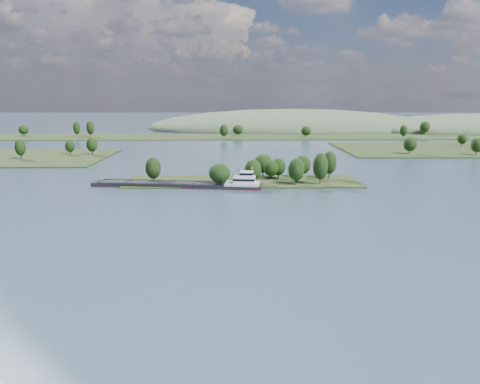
{
  "coord_description": "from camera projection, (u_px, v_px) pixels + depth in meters",
  "views": [
    {
      "loc": [
        -3.85,
        -19.29,
        37.09
      ],
      "look_at": [
        -1.85,
        130.0,
        6.0
      ],
      "focal_mm": 35.0,
      "sensor_mm": 36.0,
      "label": 1
    }
  ],
  "objects": [
    {
      "name": "tree_island",
      "position": [
        257.0,
        174.0,
        201.32
      ],
      "size": [
        100.0,
        32.93,
        14.34
      ],
      "color": "#253417",
      "rests_on": "ground"
    },
    {
      "name": "ground",
      "position": [
        246.0,
        218.0,
        143.96
      ],
      "size": [
        1800.0,
        1800.0,
        0.0
      ],
      "primitive_type": "plane",
      "color": "#324857",
      "rests_on": "ground"
    },
    {
      "name": "back_shoreline",
      "position": [
        246.0,
        136.0,
        417.73
      ],
      "size": [
        900.0,
        60.0,
        15.47
      ],
      "color": "#253417",
      "rests_on": "ground"
    },
    {
      "name": "cargo_barge",
      "position": [
        189.0,
        184.0,
        191.42
      ],
      "size": [
        70.74,
        17.36,
        9.5
      ],
      "color": "black",
      "rests_on": "ground"
    },
    {
      "name": "hill_west",
      "position": [
        291.0,
        129.0,
        516.74
      ],
      "size": [
        320.0,
        160.0,
        44.0
      ],
      "primitive_type": "ellipsoid",
      "color": "#46593D",
      "rests_on": "ground"
    }
  ]
}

